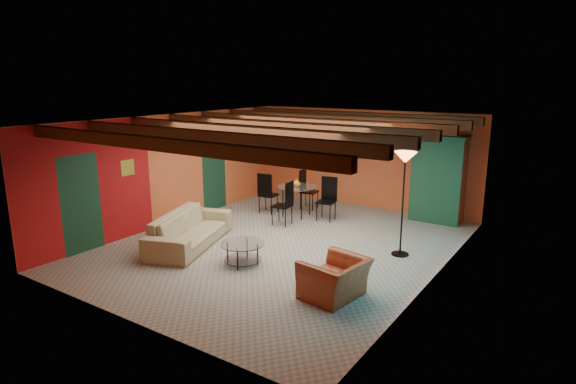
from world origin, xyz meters
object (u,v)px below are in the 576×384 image
Objects in this scene: sofa at (190,229)px; coffee_table at (243,253)px; armchair at (335,279)px; vase at (297,171)px; armoire at (439,180)px; potted_plant at (443,128)px; dining_table at (296,196)px; floor_lamp at (403,204)px.

coffee_table is (1.62, -0.21, -0.14)m from sofa.
vase is (-3.10, 3.66, 0.88)m from armchair.
potted_plant is (0.00, 0.00, 1.28)m from armoire.
dining_table is 1.00× the size of armoire.
armoire is at bearing 27.39° from vase.
floor_lamp is at bearing -83.38° from sofa.
sofa is 3.82m from armchair.
dining_table is 10.22× the size of vase.
floor_lamp is at bearing -87.51° from potted_plant.
potted_plant is at bearing -172.45° from armchair.
dining_table is at bearing -152.61° from potted_plant.
dining_table is 4.77× the size of potted_plant.
floor_lamp reaches higher than coffee_table.
floor_lamp is at bearing -176.25° from armchair.
armoire is at bearing -58.48° from sofa.
potted_plant is (2.25, 5.02, 2.13)m from coffee_table.
coffee_table is 1.91× the size of potted_plant.
coffee_table is at bearing -74.68° from vase.
armchair is 1.19× the size of coffee_table.
coffee_table is at bearing -114.09° from potted_plant.
dining_table is at bearing -131.43° from armchair.
armchair is 5.68m from potted_plant.
armoire is 0.99× the size of floor_lamp.
vase is at bearing 105.32° from coffee_table.
floor_lamp is (0.20, 2.47, 0.74)m from armchair.
armoire is (2.25, 5.02, 0.84)m from coffee_table.
coffee_table is 3.64m from vase.
potted_plant reaches higher than armchair.
potted_plant is 2.14× the size of vase.
floor_lamp is 3.11m from potted_plant.
armoire is (3.87, 4.81, 0.70)m from sofa.
potted_plant is at bearing 27.39° from vase.
coffee_table is at bearing -137.32° from floor_lamp.
armchair is 2.27× the size of potted_plant.
dining_table is at bearing 0.00° from vase.
floor_lamp reaches higher than vase.
dining_table is 3.54m from floor_lamp.
armchair is (3.79, -0.50, -0.03)m from sofa.
floor_lamp reaches higher than sofa.
sofa is at bearing -128.78° from potted_plant.
coffee_table is 3.52m from dining_table.
vase is (0.69, 3.17, 0.85)m from sofa.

